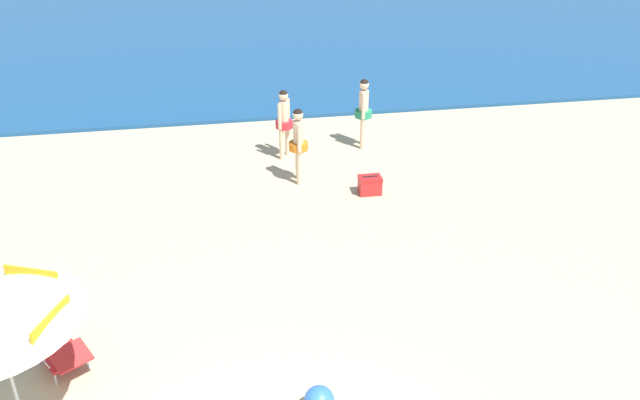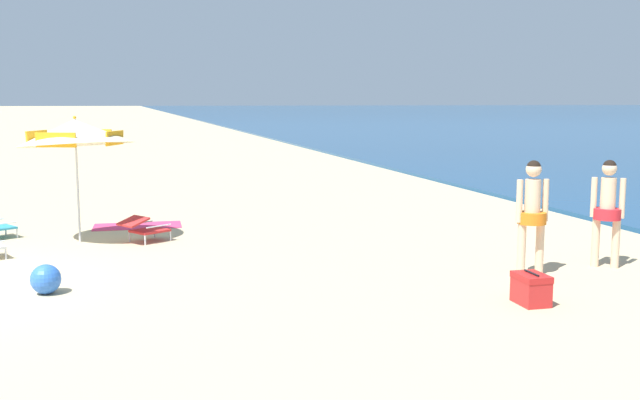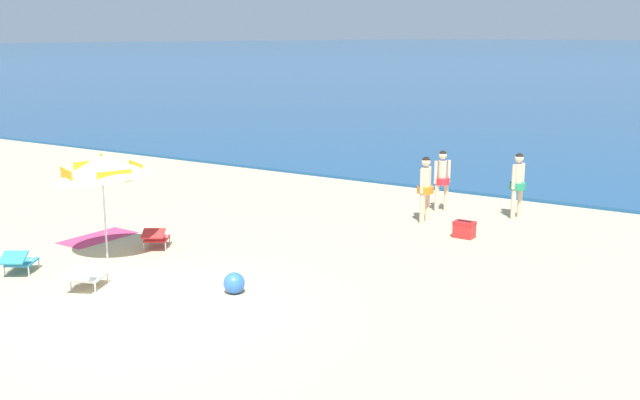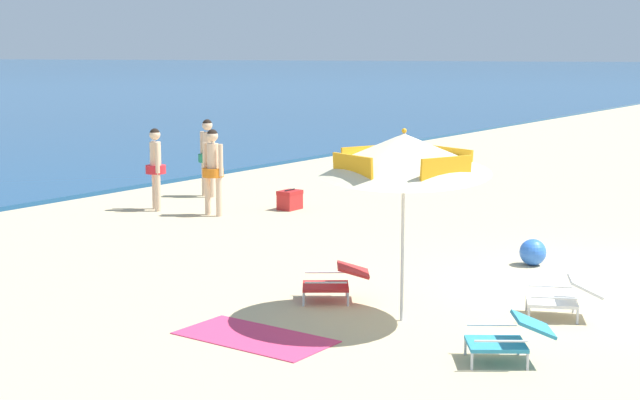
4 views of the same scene
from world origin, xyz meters
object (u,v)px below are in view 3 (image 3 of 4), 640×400
object	(u,v)px
beach_ball	(234,283)
lounge_chair_beside_umbrella	(19,261)
person_standing_near_shore	(518,181)
person_standing_beside	(425,185)
beach_umbrella_striped_main	(102,167)
lounge_chair_facing_sea	(156,237)
cooler_box	(464,229)
beach_towel	(98,238)
lounge_chair_under_umbrella	(86,276)
person_wading_in	(442,176)

from	to	relation	value
beach_ball	lounge_chair_beside_umbrella	bearing A→B (deg)	-162.40
person_standing_near_shore	person_standing_beside	size ratio (longest dim) A/B	1.01
beach_umbrella_striped_main	person_standing_near_shore	size ratio (longest dim) A/B	1.58
lounge_chair_facing_sea	person_standing_near_shore	bearing A→B (deg)	50.26
cooler_box	beach_umbrella_striped_main	bearing A→B (deg)	-135.37
beach_ball	beach_towel	size ratio (longest dim) A/B	0.23
lounge_chair_under_umbrella	beach_towel	world-z (taller)	lounge_chair_under_umbrella
person_standing_near_shore	person_standing_beside	bearing A→B (deg)	-137.45
person_wading_in	lounge_chair_under_umbrella	bearing A→B (deg)	-107.95
person_standing_near_shore	person_wading_in	xyz separation A→B (m)	(-2.02, -0.31, -0.03)
beach_umbrella_striped_main	lounge_chair_beside_umbrella	bearing A→B (deg)	-113.83
lounge_chair_under_umbrella	beach_ball	bearing A→B (deg)	27.83
lounge_chair_under_umbrella	person_standing_near_shore	size ratio (longest dim) A/B	0.58
beach_umbrella_striped_main	beach_ball	world-z (taller)	beach_umbrella_striped_main
beach_umbrella_striped_main	person_standing_near_shore	xyz separation A→B (m)	(6.37, 8.44, -1.03)
cooler_box	beach_towel	distance (m)	8.87
lounge_chair_under_umbrella	lounge_chair_beside_umbrella	xyz separation A→B (m)	(-1.94, -0.08, 0.00)
beach_towel	lounge_chair_beside_umbrella	bearing A→B (deg)	-73.89
lounge_chair_beside_umbrella	person_wading_in	world-z (taller)	person_wading_in
beach_umbrella_striped_main	person_standing_beside	world-z (taller)	beach_umbrella_striped_main
person_standing_beside	beach_towel	size ratio (longest dim) A/B	0.97
lounge_chair_under_umbrella	person_wading_in	world-z (taller)	person_wading_in
person_wading_in	beach_umbrella_striped_main	bearing A→B (deg)	-118.14
lounge_chair_beside_umbrella	beach_towel	size ratio (longest dim) A/B	0.56
lounge_chair_facing_sea	person_standing_near_shore	world-z (taller)	person_standing_near_shore
lounge_chair_beside_umbrella	person_standing_near_shore	world-z (taller)	person_standing_near_shore
person_standing_near_shore	beach_towel	size ratio (longest dim) A/B	0.98
cooler_box	person_standing_beside	bearing A→B (deg)	149.28
lounge_chair_beside_umbrella	lounge_chair_facing_sea	world-z (taller)	lounge_chair_beside_umbrella
person_standing_beside	beach_towel	distance (m)	8.31
lounge_chair_under_umbrella	lounge_chair_beside_umbrella	distance (m)	1.94
beach_towel	lounge_chair_facing_sea	bearing A→B (deg)	2.72
lounge_chair_under_umbrella	beach_ball	world-z (taller)	lounge_chair_under_umbrella
cooler_box	person_wading_in	bearing A→B (deg)	124.87
beach_umbrella_striped_main	beach_towel	distance (m)	2.77
beach_umbrella_striped_main	lounge_chair_under_umbrella	distance (m)	2.67
person_standing_beside	beach_ball	xyz separation A→B (m)	(-0.74, -6.96, -0.80)
beach_umbrella_striped_main	person_wading_in	bearing A→B (deg)	61.86
beach_towel	beach_umbrella_striped_main	bearing A→B (deg)	-34.98
beach_umbrella_striped_main	cooler_box	size ratio (longest dim) A/B	5.56
lounge_chair_facing_sea	person_wading_in	bearing A→B (deg)	59.97
beach_towel	beach_ball	bearing A→B (deg)	-14.05
lounge_chair_facing_sea	person_standing_near_shore	size ratio (longest dim) A/B	0.57
lounge_chair_under_umbrella	lounge_chair_facing_sea	size ratio (longest dim) A/B	1.02
lounge_chair_under_umbrella	person_standing_beside	world-z (taller)	person_standing_beside
lounge_chair_beside_umbrella	beach_towel	xyz separation A→B (m)	(-0.79, 2.74, -0.27)
lounge_chair_facing_sea	cooler_box	size ratio (longest dim) A/B	2.01
beach_umbrella_striped_main	cooler_box	xyz separation A→B (m)	(5.93, 5.86, -1.84)
lounge_chair_facing_sea	beach_umbrella_striped_main	bearing A→B (deg)	-105.38
lounge_chair_under_umbrella	beach_ball	size ratio (longest dim) A/B	2.48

